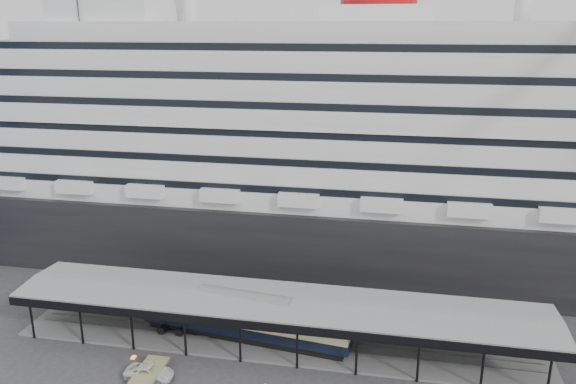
% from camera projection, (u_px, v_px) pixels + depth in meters
% --- Properties ---
extents(ground, '(200.00, 200.00, 0.00)m').
position_uv_depth(ground, '(266.00, 370.00, 55.04)').
color(ground, '#323234').
rests_on(ground, ground).
extents(cruise_ship, '(130.00, 30.00, 43.90)m').
position_uv_depth(cruise_ship, '(317.00, 128.00, 79.86)').
color(cruise_ship, black).
rests_on(cruise_ship, ground).
extents(platform_canopy, '(56.00, 9.18, 5.30)m').
position_uv_depth(platform_canopy, '(277.00, 323.00, 59.07)').
color(platform_canopy, slate).
rests_on(platform_canopy, ground).
extents(port_truck, '(4.69, 2.19, 1.30)m').
position_uv_depth(port_truck, '(149.00, 373.00, 53.54)').
color(port_truck, silver).
rests_on(port_truck, ground).
extents(pullman_carriage, '(23.13, 5.80, 22.52)m').
position_uv_depth(pullman_carriage, '(245.00, 317.00, 59.60)').
color(pullman_carriage, black).
rests_on(pullman_carriage, ground).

